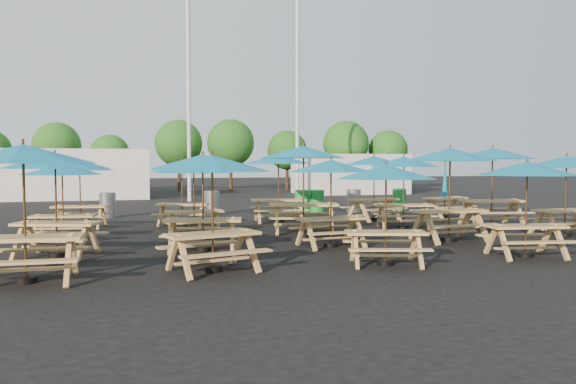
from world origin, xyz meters
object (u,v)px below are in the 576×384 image
object	(u,v)px
picnic_unit_9	(331,170)
waste_bin_5	(399,199)
picnic_unit_5	(203,166)
picnic_unit_15	(374,163)
picnic_unit_19	(445,193)
waste_bin_0	(108,205)
picnic_unit_14	(404,165)
picnic_unit_6	(194,171)
picnic_unit_7	(182,168)
picnic_unit_11	(279,162)
waste_bin_1	(212,203)
picnic_unit_3	(80,169)
picnic_unit_18	(493,157)
picnic_unit_8	(386,176)
waste_bin_3	(317,202)
picnic_unit_1	(55,166)
waste_bin_2	(302,202)
waste_bin_4	(354,201)
picnic_unit_10	(304,156)
picnic_unit_2	(62,173)
picnic_unit_4	(212,169)
picnic_unit_17	(566,165)
picnic_unit_0	(23,160)
picnic_unit_13	(450,159)
picnic_unit_12	(527,173)

from	to	relation	value
picnic_unit_9	waste_bin_5	distance (m)	11.12
picnic_unit_5	picnic_unit_15	bearing A→B (deg)	50.93
picnic_unit_19	waste_bin_0	distance (m)	12.52
picnic_unit_14	picnic_unit_5	bearing A→B (deg)	-140.74
picnic_unit_6	waste_bin_0	distance (m)	6.46
picnic_unit_7	picnic_unit_11	size ratio (longest dim) A/B	1.02
waste_bin_1	picnic_unit_3	bearing A→B (deg)	-143.99
picnic_unit_15	picnic_unit_18	distance (m)	3.97
picnic_unit_8	waste_bin_5	world-z (taller)	picnic_unit_8
waste_bin_1	waste_bin_3	bearing A→B (deg)	-3.18
picnic_unit_1	waste_bin_2	bearing A→B (deg)	63.82
picnic_unit_3	picnic_unit_6	bearing A→B (deg)	-27.59
waste_bin_5	waste_bin_4	bearing A→B (deg)	-174.52
picnic_unit_15	picnic_unit_8	bearing A→B (deg)	-129.52
picnic_unit_6	picnic_unit_15	size ratio (longest dim) A/B	0.75
picnic_unit_11	waste_bin_1	world-z (taller)	picnic_unit_11
picnic_unit_10	picnic_unit_14	distance (m)	3.35
picnic_unit_2	waste_bin_1	xyz separation A→B (m)	(4.68, 6.20, -1.31)
waste_bin_0	picnic_unit_15	bearing A→B (deg)	-20.45
picnic_unit_1	waste_bin_5	xyz separation A→B (m)	(12.55, 8.86, -1.50)
picnic_unit_4	picnic_unit_9	size ratio (longest dim) A/B	1.16
picnic_unit_3	picnic_unit_9	size ratio (longest dim) A/B	1.05
picnic_unit_7	picnic_unit_9	world-z (taller)	same
picnic_unit_7	picnic_unit_9	xyz separation A→B (m)	(3.12, -5.61, 0.00)
picnic_unit_3	picnic_unit_10	distance (m)	7.02
waste_bin_4	waste_bin_5	distance (m)	2.19
picnic_unit_11	waste_bin_1	distance (m)	4.01
picnic_unit_7	picnic_unit_17	bearing A→B (deg)	-12.74
picnic_unit_15	picnic_unit_14	bearing A→B (deg)	-109.38
picnic_unit_1	picnic_unit_8	world-z (taller)	picnic_unit_1
picnic_unit_2	waste_bin_5	xyz separation A→B (m)	(12.72, 6.28, -1.31)
waste_bin_0	picnic_unit_14	bearing A→B (deg)	-32.99
picnic_unit_0	waste_bin_0	size ratio (longest dim) A/B	2.64
picnic_unit_13	picnic_unit_2	bearing A→B (deg)	161.21
picnic_unit_12	picnic_unit_17	bearing A→B (deg)	47.13
picnic_unit_18	waste_bin_1	xyz separation A→B (m)	(-8.19, 6.15, -1.75)
waste_bin_2	picnic_unit_3	bearing A→B (deg)	-158.75
picnic_unit_12	picnic_unit_15	world-z (taller)	picnic_unit_15
picnic_unit_0	picnic_unit_7	size ratio (longest dim) A/B	0.93
picnic_unit_4	picnic_unit_8	distance (m)	3.43
picnic_unit_13	waste_bin_4	bearing A→B (deg)	80.93
picnic_unit_11	waste_bin_4	distance (m)	5.25
picnic_unit_0	picnic_unit_3	world-z (taller)	picnic_unit_0
picnic_unit_18	waste_bin_1	world-z (taller)	picnic_unit_18
picnic_unit_7	picnic_unit_12	xyz separation A→B (m)	(6.68, -8.14, -0.05)
picnic_unit_0	waste_bin_5	bearing A→B (deg)	43.91
picnic_unit_0	picnic_unit_5	distance (m)	4.24
picnic_unit_11	picnic_unit_8	bearing A→B (deg)	-83.49
picnic_unit_1	picnic_unit_17	bearing A→B (deg)	16.74
picnic_unit_4	picnic_unit_6	distance (m)	5.55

